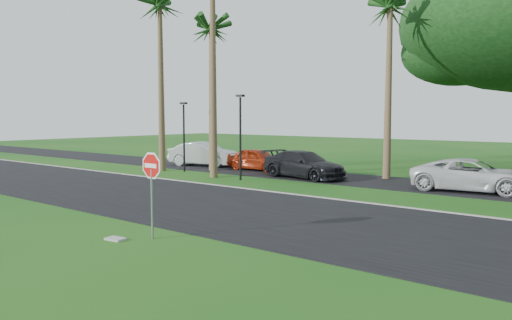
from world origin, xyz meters
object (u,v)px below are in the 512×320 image
(stop_sign_near, at_px, (152,177))
(car_minivan, at_px, (472,176))
(car_silver, at_px, (204,154))
(car_dark, at_px, (304,165))
(car_red, at_px, (257,159))

(stop_sign_near, xyz_separation_m, car_minivan, (4.59, 14.98, -1.03))
(stop_sign_near, distance_m, car_silver, 20.63)
(car_silver, relative_size, car_dark, 0.96)
(stop_sign_near, xyz_separation_m, car_red, (-8.76, 15.82, -1.06))
(stop_sign_near, relative_size, car_minivan, 0.49)
(stop_sign_near, distance_m, car_red, 18.12)
(car_minivan, bearing_deg, car_silver, 80.75)
(stop_sign_near, relative_size, car_dark, 0.50)
(stop_sign_near, xyz_separation_m, car_silver, (-13.39, 15.67, -0.95))
(stop_sign_near, bearing_deg, car_minivan, 72.96)
(car_minivan, bearing_deg, car_dark, 86.83)
(car_dark, height_order, car_minivan, car_dark)
(car_dark, distance_m, car_minivan, 8.87)
(car_silver, height_order, car_dark, car_silver)
(car_silver, xyz_separation_m, car_minivan, (17.98, -0.69, -0.07))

